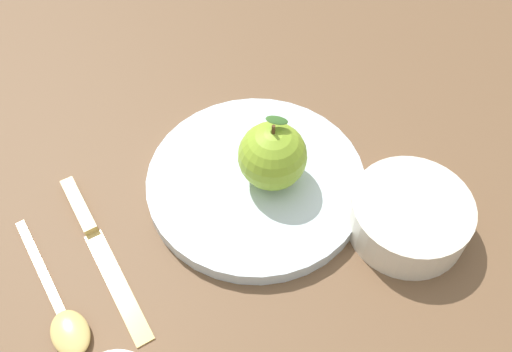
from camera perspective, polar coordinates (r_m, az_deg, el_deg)
ground_plane at (r=0.61m, az=-3.37°, el=-1.05°), size 2.40×2.40×0.00m
dinner_plate at (r=0.60m, az=-0.00°, el=-0.55°), size 0.24×0.24×0.02m
apple at (r=0.57m, az=1.70°, el=2.08°), size 0.07×0.07×0.08m
side_bowl at (r=0.58m, az=15.55°, el=-3.80°), size 0.12×0.12×0.04m
knife at (r=0.59m, az=-16.16°, el=-6.31°), size 0.14×0.17×0.01m
spoon at (r=0.56m, az=-19.20°, el=-13.56°), size 0.12×0.15×0.01m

